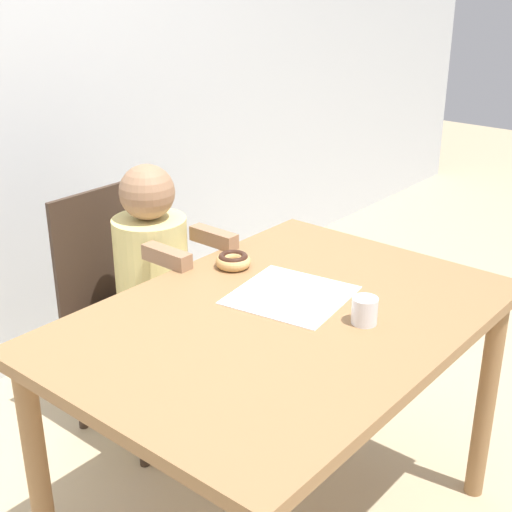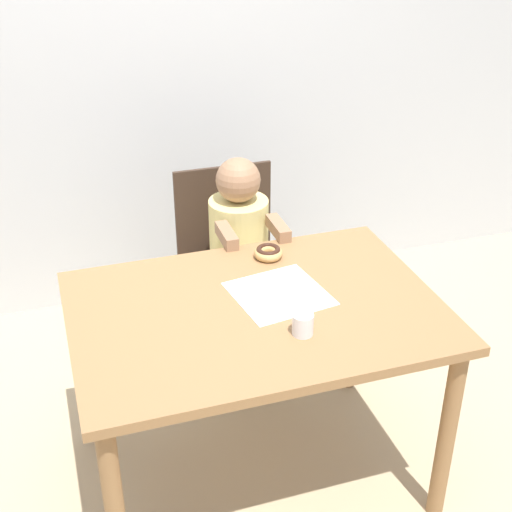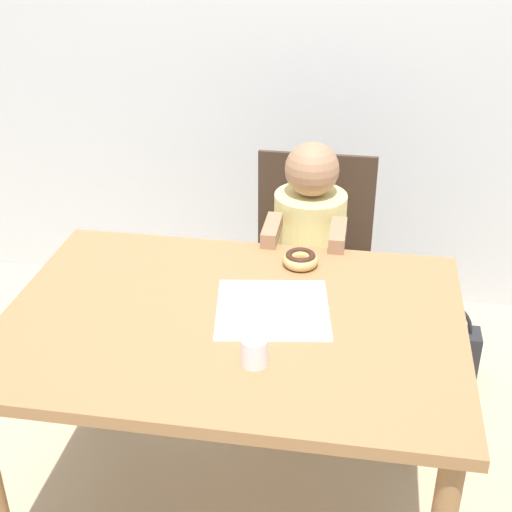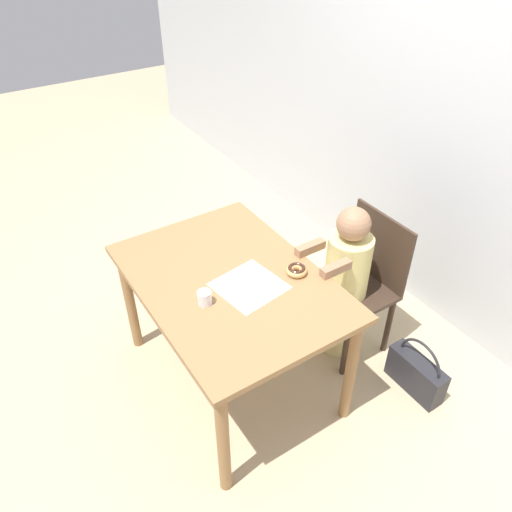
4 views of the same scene
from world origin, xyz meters
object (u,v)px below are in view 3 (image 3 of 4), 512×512
object	(u,v)px
chair	(310,269)
handbag	(432,350)
cup	(255,351)
child_figure	(308,275)
donut	(300,259)

from	to	relation	value
chair	handbag	distance (m)	0.61
handbag	cup	world-z (taller)	cup
child_figure	cup	bearing A→B (deg)	-93.32
donut	cup	xyz separation A→B (m)	(-0.06, -0.51, 0.01)
donut	chair	bearing A→B (deg)	90.69
child_figure	donut	xyz separation A→B (m)	(0.01, -0.37, 0.27)
chair	handbag	xyz separation A→B (m)	(0.50, 0.04, -0.35)
child_figure	chair	bearing A→B (deg)	90.00
chair	donut	xyz separation A→B (m)	(0.01, -0.49, 0.31)
child_figure	handbag	distance (m)	0.66
chair	donut	world-z (taller)	chair
child_figure	handbag	size ratio (longest dim) A/B	2.79
chair	cup	xyz separation A→B (m)	(-0.05, -1.00, 0.33)
chair	cup	bearing A→B (deg)	-92.92
chair	cup	size ratio (longest dim) A/B	12.38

